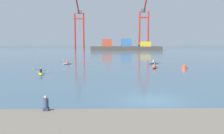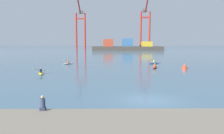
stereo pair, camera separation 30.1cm
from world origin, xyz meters
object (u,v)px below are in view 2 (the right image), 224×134
Objects in this scene: kayak_white at (68,63)px; kayak_red at (155,67)px; gantry_crane_west_mid at (145,24)px; channel_buoy at (185,67)px; kayak_blue at (154,63)px; seated_onlooker at (43,104)px; gantry_crane_west at (80,25)px; container_barge at (127,47)px; kayak_yellow at (41,73)px.

kayak_white is 19.10m from kayak_red.
gantry_crane_west_mid is 34.60× the size of channel_buoy.
seated_onlooker reaches higher than kayak_blue.
gantry_crane_west is 110.20m from kayak_blue.
kayak_white is at bearing -102.17° from container_barge.
gantry_crane_west_mid reaches higher than kayak_yellow.
channel_buoy is at bearing -71.93° from kayak_blue.
gantry_crane_west reaches higher than channel_buoy.
container_barge is at bearing 89.53° from kayak_blue.
seated_onlooker reaches higher than channel_buoy.
kayak_red is at bearing 164.99° from channel_buoy.
gantry_crane_west_mid is 109.74m from channel_buoy.
kayak_blue is (-3.35, 10.27, -0.19)m from channel_buoy.
gantry_crane_west_mid reaches higher than gantry_crane_west.
gantry_crane_west_mid reaches higher than kayak_blue.
container_barge reaches higher than seated_onlooker.
channel_buoy is at bearing 14.83° from kayak_yellow.
kayak_red is at bearing -98.01° from gantry_crane_west_mid.
gantry_crane_west is 36.69× the size of seated_onlooker.
kayak_blue is at bearing 39.26° from kayak_yellow.
gantry_crane_west is 143.12m from seated_onlooker.
kayak_yellow is at bearing 107.55° from seated_onlooker.
channel_buoy is at bearing -73.84° from gantry_crane_west.
kayak_yellow is at bearing -101.05° from container_barge.
kayak_blue is 0.91× the size of kayak_yellow.
kayak_red is (-1.66, -8.93, 0.00)m from kayak_blue.
gantry_crane_west is 118.31m from kayak_red.
container_barge is 101.07m from channel_buoy.
kayak_red is 3.80× the size of seated_onlooker.
kayak_red is at bearing 22.23° from kayak_yellow.
container_barge reaches higher than kayak_yellow.
gantry_crane_west_mid is 105.27m from kayak_white.
gantry_crane_west is (-30.71, 13.98, 14.43)m from container_barge.
container_barge is at bearing 77.83° from kayak_white.
kayak_red is (-15.00, -106.65, -16.90)m from gantry_crane_west_mid.
kayak_blue is 9.08m from kayak_red.
container_barge is 14.14× the size of kayak_blue.
gantry_crane_west_mid is at bearing 28.96° from container_barge.
gantry_crane_west_mid is at bearing 82.22° from kayak_blue.
gantry_crane_west is 0.95× the size of gantry_crane_west_mid.
kayak_blue is (19.04, 1.00, 0.00)m from kayak_white.
gantry_crane_west is at bearing 103.99° from kayak_red.
container_barge reaches higher than channel_buoy.
seated_onlooker is at bearing -110.71° from kayak_blue.
container_barge is at bearing -151.04° from gantry_crane_west_mid.
gantry_crane_west is 122.76m from kayak_yellow.
kayak_blue is at bearing 79.49° from kayak_red.
channel_buoy is at bearing -15.01° from kayak_red.
kayak_yellow is (-20.19, -16.50, -0.00)m from kayak_blue.
container_barge is 1.34× the size of gantry_crane_west.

